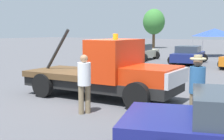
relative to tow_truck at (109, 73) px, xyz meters
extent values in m
plane|color=#545459|center=(-0.36, -0.02, -0.92)|extent=(160.00, 160.00, 0.00)
cube|color=black|center=(-0.36, -0.02, -0.39)|extent=(5.80, 2.26, 0.35)
cube|color=red|center=(1.70, 0.08, 0.06)|extent=(1.69, 1.95, 0.55)
cube|color=silver|center=(2.55, 0.12, 0.03)|extent=(0.21, 1.99, 0.50)
cube|color=red|center=(0.27, 0.01, 0.50)|extent=(1.36, 2.26, 1.44)
cube|color=brown|center=(-1.78, -0.09, -0.11)|extent=(2.96, 2.34, 0.22)
cylinder|color=black|center=(-2.36, -0.11, 0.78)|extent=(1.19, 0.18, 1.63)
cylinder|color=orange|center=(0.27, 0.01, 1.32)|extent=(0.18, 0.18, 0.20)
cylinder|color=black|center=(1.57, 1.12, -0.48)|extent=(0.88, 0.26, 0.88)
cylinder|color=black|center=(1.67, -0.97, -0.48)|extent=(0.88, 0.26, 0.88)
cylinder|color=black|center=(-2.26, 0.94, -0.48)|extent=(0.88, 0.26, 0.88)
cylinder|color=black|center=(-2.16, -1.15, -0.48)|extent=(0.88, 0.26, 0.88)
cylinder|color=black|center=(3.63, -2.94, -0.58)|extent=(0.68, 0.22, 0.68)
cylinder|color=#847051|center=(3.79, -1.44, -0.49)|extent=(0.16, 0.16, 0.86)
cylinder|color=#847051|center=(3.64, -1.60, -0.49)|extent=(0.16, 0.16, 0.86)
cylinder|color=teal|center=(3.71, -1.52, 0.28)|extent=(0.39, 0.39, 0.68)
sphere|color=brown|center=(3.71, -1.52, 0.73)|extent=(0.23, 0.23, 0.23)
torus|color=tan|center=(3.71, -1.52, 0.81)|extent=(0.41, 0.41, 0.06)
cylinder|color=tan|center=(3.71, -1.52, 0.86)|extent=(0.21, 0.21, 0.10)
cylinder|color=#847051|center=(0.61, -2.04, -0.50)|extent=(0.16, 0.16, 0.85)
cylinder|color=#847051|center=(0.51, -2.23, -0.50)|extent=(0.16, 0.16, 0.85)
cylinder|color=white|center=(0.56, -2.13, 0.26)|extent=(0.39, 0.39, 0.67)
sphere|color=#A87A56|center=(0.56, -2.13, 0.71)|extent=(0.23, 0.23, 0.23)
cube|color=beige|center=(-6.15, 13.91, -0.38)|extent=(2.24, 4.43, 0.60)
cube|color=#333D47|center=(-6.13, 13.70, 0.17)|extent=(1.79, 1.94, 0.50)
cylinder|color=black|center=(-7.16, 15.27, -0.58)|extent=(0.68, 0.22, 0.68)
cylinder|color=black|center=(-5.42, 15.44, -0.58)|extent=(0.68, 0.22, 0.68)
cylinder|color=black|center=(-6.88, 12.38, -0.58)|extent=(0.68, 0.22, 0.68)
cylinder|color=black|center=(-5.14, 12.55, -0.58)|extent=(0.68, 0.22, 0.68)
cube|color=navy|center=(-1.75, 13.29, -0.38)|extent=(2.53, 4.66, 0.60)
cube|color=#333D47|center=(-1.71, 13.07, 0.17)|extent=(1.90, 2.10, 0.50)
cylinder|color=black|center=(-2.85, 14.63, -0.58)|extent=(0.68, 0.22, 0.68)
cylinder|color=black|center=(-1.14, 14.92, -0.58)|extent=(0.68, 0.22, 0.68)
cylinder|color=black|center=(-2.36, 11.66, -0.58)|extent=(0.68, 0.22, 0.68)
cylinder|color=black|center=(-0.64, 11.95, -0.58)|extent=(0.68, 0.22, 0.68)
cylinder|color=black|center=(1.30, 11.12, -0.58)|extent=(0.68, 0.22, 0.68)
cylinder|color=#9E9EA3|center=(-3.69, 19.70, 0.04)|extent=(0.07, 0.07, 1.91)
cylinder|color=#9E9EA3|center=(-3.69, 22.95, 0.04)|extent=(0.07, 0.07, 1.91)
pyramid|color=#2D4CB7|center=(-2.07, 21.33, 1.37)|extent=(3.25, 3.25, 0.74)
cylinder|color=brown|center=(-13.31, 31.34, 0.04)|extent=(0.39, 0.39, 1.93)
ellipsoid|color=#387A33|center=(-13.31, 31.34, 2.81)|extent=(3.09, 3.09, 3.59)
camera|label=1|loc=(6.17, -9.22, 1.51)|focal=50.00mm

